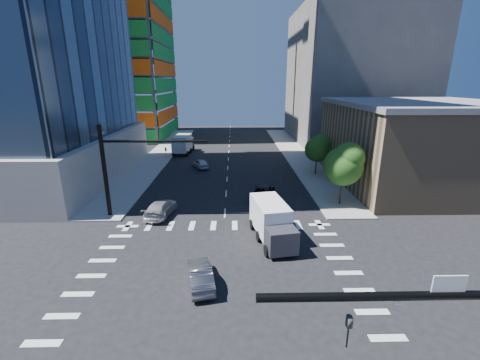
{
  "coord_description": "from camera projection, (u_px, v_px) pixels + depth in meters",
  "views": [
    {
      "loc": [
        0.95,
        -18.51,
        12.89
      ],
      "look_at": [
        1.48,
        8.0,
        4.76
      ],
      "focal_mm": 24.0,
      "sensor_mm": 36.0,
      "label": 1
    }
  ],
  "objects": [
    {
      "name": "signal_mast_nw",
      "position": [
        119.0,
        163.0,
        30.64
      ],
      "size": [
        10.2,
        0.4,
        9.0
      ],
      "color": "black",
      "rests_on": "sidewalk_nw"
    },
    {
      "name": "commercial_building",
      "position": [
        420.0,
        143.0,
        41.4
      ],
      "size": [
        20.5,
        22.5,
        10.6
      ],
      "color": "#937855",
      "rests_on": "ground"
    },
    {
      "name": "car_sb_cross",
      "position": [
        200.0,
        275.0,
        21.14
      ],
      "size": [
        2.37,
        4.5,
        1.41
      ],
      "primitive_type": "imported",
      "rotation": [
        0.0,
        0.0,
        3.36
      ],
      "color": "#56555A",
      "rests_on": "ground"
    },
    {
      "name": "sidewalk_nw",
      "position": [
        161.0,
        154.0,
        59.42
      ],
      "size": [
        5.0,
        60.0,
        0.15
      ],
      "primitive_type": "cube",
      "color": "gray",
      "rests_on": "ground"
    },
    {
      "name": "bg_building_ne",
      "position": [
        352.0,
        77.0,
        70.44
      ],
      "size": [
        24.0,
        30.0,
        28.0
      ],
      "primitive_type": "cube",
      "color": "#5E5855",
      "rests_on": "ground"
    },
    {
      "name": "construction_building",
      "position": [
        108.0,
        28.0,
        72.9
      ],
      "size": [
        25.16,
        34.5,
        70.6
      ],
      "color": "slate",
      "rests_on": "ground"
    },
    {
      "name": "box_truck_near",
      "position": [
        273.0,
        226.0,
        26.72
      ],
      "size": [
        3.61,
        6.44,
        3.19
      ],
      "rotation": [
        0.0,
        0.0,
        0.18
      ],
      "color": "black",
      "rests_on": "ground"
    },
    {
      "name": "box_truck_far",
      "position": [
        184.0,
        145.0,
        60.33
      ],
      "size": [
        3.43,
        6.88,
        3.49
      ],
      "rotation": [
        0.0,
        0.0,
        3.05
      ],
      "color": "black",
      "rests_on": "ground"
    },
    {
      "name": "tree_north",
      "position": [
        318.0,
        148.0,
        45.29
      ],
      "size": [
        3.54,
        3.52,
        5.78
      ],
      "color": "#382316",
      "rests_on": "sidewalk_ne"
    },
    {
      "name": "tree_south",
      "position": [
        345.0,
        164.0,
        33.61
      ],
      "size": [
        4.16,
        4.16,
        6.82
      ],
      "color": "#382316",
      "rests_on": "sidewalk_ne"
    },
    {
      "name": "car_sb_mid",
      "position": [
        200.0,
        164.0,
        49.86
      ],
      "size": [
        3.3,
        4.55,
        1.44
      ],
      "primitive_type": "imported",
      "rotation": [
        0.0,
        0.0,
        3.57
      ],
      "color": "#B4B6BC",
      "rests_on": "ground"
    },
    {
      "name": "car_nb_far",
      "position": [
        262.0,
        194.0,
        36.51
      ],
      "size": [
        3.61,
        5.56,
        1.42
      ],
      "primitive_type": "imported",
      "rotation": [
        0.0,
        0.0,
        -0.26
      ],
      "color": "black",
      "rests_on": "ground"
    },
    {
      "name": "sidewalk_ne",
      "position": [
        295.0,
        153.0,
        59.9
      ],
      "size": [
        5.0,
        60.0,
        0.15
      ],
      "primitive_type": "cube",
      "color": "gray",
      "rests_on": "ground"
    },
    {
      "name": "car_sb_near",
      "position": [
        161.0,
        208.0,
        32.2
      ],
      "size": [
        2.97,
        5.53,
        1.52
      ],
      "primitive_type": "imported",
      "rotation": [
        0.0,
        0.0,
        2.98
      ],
      "color": "silver",
      "rests_on": "ground"
    },
    {
      "name": "ground",
      "position": [
        220.0,
        283.0,
        21.45
      ],
      "size": [
        160.0,
        160.0,
        0.0
      ],
      "primitive_type": "plane",
      "color": "black",
      "rests_on": "ground"
    },
    {
      "name": "road_markings",
      "position": [
        220.0,
        283.0,
        21.45
      ],
      "size": [
        20.0,
        20.0,
        0.01
      ],
      "primitive_type": "cube",
      "color": "silver",
      "rests_on": "ground"
    }
  ]
}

